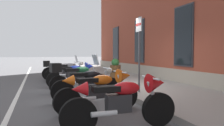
# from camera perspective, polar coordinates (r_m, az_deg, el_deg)

# --- Properties ---
(ground_plane) EXTENTS (140.00, 140.00, 0.00)m
(ground_plane) POSITION_cam_1_polar(r_m,az_deg,el_deg) (8.04, -0.18, -7.35)
(ground_plane) COLOR #4C4C4F
(sidewalk) EXTENTS (30.37, 3.16, 0.16)m
(sidewalk) POSITION_cam_1_polar(r_m,az_deg,el_deg) (8.67, 9.82, -6.14)
(sidewalk) COLOR gray
(sidewalk) RESTS_ON ground_plane
(lane_stripe) EXTENTS (30.37, 0.12, 0.01)m
(lane_stripe) POSITION_cam_1_polar(r_m,az_deg,el_deg) (7.65, -23.74, -8.07)
(lane_stripe) COLOR silver
(lane_stripe) RESTS_ON ground_plane
(motorcycle_silver_touring) EXTENTS (0.62, 2.21, 1.29)m
(motorcycle_silver_touring) POSITION_cam_1_polar(r_m,az_deg,el_deg) (11.59, -13.12, -1.67)
(motorcycle_silver_touring) COLOR black
(motorcycle_silver_touring) RESTS_ON ground_plane
(motorcycle_grey_naked) EXTENTS (0.62, 2.13, 0.98)m
(motorcycle_grey_naked) POSITION_cam_1_polar(r_m,az_deg,el_deg) (10.37, -11.35, -2.42)
(motorcycle_grey_naked) COLOR black
(motorcycle_grey_naked) RESTS_ON ground_plane
(motorcycle_blue_sport) EXTENTS (0.62, 2.13, 1.02)m
(motorcycle_blue_sport) POSITION_cam_1_polar(r_m,az_deg,el_deg) (8.99, -9.73, -2.74)
(motorcycle_blue_sport) COLOR black
(motorcycle_blue_sport) RESTS_ON ground_plane
(motorcycle_green_touring) EXTENTS (0.78, 2.13, 1.35)m
(motorcycle_green_touring) POSITION_cam_1_polar(r_m,az_deg,el_deg) (7.69, -9.35, -3.63)
(motorcycle_green_touring) COLOR black
(motorcycle_green_touring) RESTS_ON ground_plane
(motorcycle_black_naked) EXTENTS (0.62, 2.13, 0.97)m
(motorcycle_black_naked) POSITION_cam_1_polar(r_m,az_deg,el_deg) (6.31, -6.07, -5.70)
(motorcycle_black_naked) COLOR black
(motorcycle_black_naked) RESTS_ON ground_plane
(motorcycle_orange_sport) EXTENTS (0.63, 2.14, 1.01)m
(motorcycle_orange_sport) POSITION_cam_1_polar(r_m,az_deg,el_deg) (5.20, -2.71, -6.71)
(motorcycle_orange_sport) COLOR black
(motorcycle_orange_sport) RESTS_ON ground_plane
(motorcycle_red_sport) EXTENTS (0.62, 2.18, 1.01)m
(motorcycle_red_sport) POSITION_cam_1_polar(r_m,az_deg,el_deg) (3.95, 3.54, -9.68)
(motorcycle_red_sport) COLOR black
(motorcycle_red_sport) RESTS_ON ground_plane
(parking_sign) EXTENTS (0.36, 0.07, 2.38)m
(parking_sign) POSITION_cam_1_polar(r_m,az_deg,el_deg) (6.90, 7.16, 5.14)
(parking_sign) COLOR #4C4C51
(parking_sign) RESTS_ON sidewalk
(barrel_planter) EXTENTS (0.57, 0.57, 0.96)m
(barrel_planter) POSITION_cam_1_polar(r_m,az_deg,el_deg) (10.94, 0.88, -1.64)
(barrel_planter) COLOR brown
(barrel_planter) RESTS_ON sidewalk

